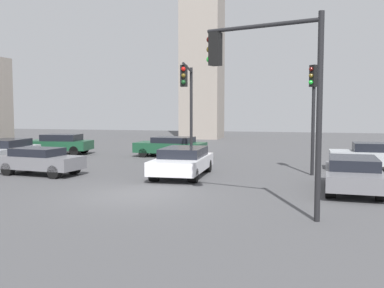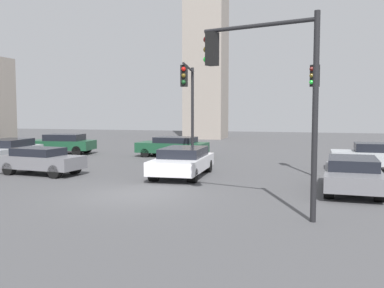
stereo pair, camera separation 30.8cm
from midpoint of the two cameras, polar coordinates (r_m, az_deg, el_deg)
name	(u,v)px [view 2 (the right image)]	position (r m, az deg, el deg)	size (l,w,h in m)	color
ground_plane	(134,195)	(15.86, -7.04, -6.67)	(93.23, 93.23, 0.00)	#4C4C4F
traffic_light_1	(262,75)	(12.78, 9.90, 8.91)	(3.43, 1.23, 5.69)	black
traffic_light_2	(314,99)	(20.98, 16.09, 5.72)	(0.47, 0.46, 5.12)	black
traffic_light_3	(189,93)	(22.46, -0.04, 6.67)	(0.90, 4.19, 5.40)	black
car_0	(183,161)	(20.08, -0.78, -2.24)	(2.24, 4.83, 1.32)	silver
car_1	(63,143)	(31.44, -16.33, 0.08)	(4.54, 2.45, 1.38)	#19472D
car_2	(41,160)	(21.78, -18.76, -2.01)	(4.09, 2.14, 1.27)	slate
car_3	(352,173)	(17.49, 20.75, -3.62)	(2.19, 4.83, 1.26)	slate
car_4	(376,156)	(23.71, 23.34, -1.47)	(4.25, 1.78, 1.41)	#ADB2B7
car_5	(173,146)	(28.46, -2.19, -0.27)	(4.59, 2.27, 1.30)	#19472D
car_6	(8,150)	(27.27, -22.63, -0.76)	(2.42, 4.68, 1.36)	#ADB2B7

